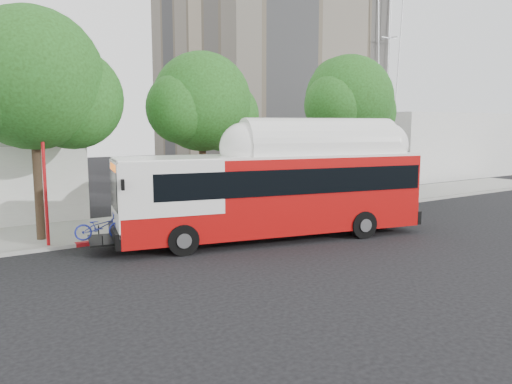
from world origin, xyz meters
TOP-DOWN VIEW (x-y plane):
  - ground at (0.00, 0.00)m, footprint 120.00×120.00m
  - sidewalk at (0.00, 6.50)m, footprint 60.00×5.00m
  - curb_strip at (0.00, 3.90)m, footprint 60.00×0.30m
  - red_curb_segment at (-3.00, 3.90)m, footprint 10.00×0.32m
  - street_tree_left at (-8.53, 5.56)m, footprint 6.67×5.80m
  - street_tree_mid at (-0.59, 6.06)m, footprint 5.75×5.00m
  - street_tree_right at (9.44, 5.86)m, footprint 6.21×5.40m
  - apartment_tower at (18.00, 28.00)m, footprint 18.00×18.00m
  - horizon_block at (30.00, 16.00)m, footprint 20.00×12.00m
  - transit_bus at (-0.29, 0.59)m, footprint 14.49×5.65m
  - signal_pole at (-8.98, 4.18)m, footprint 0.13×0.45m

SIDE VIEW (x-z plane):
  - ground at x=0.00m, z-range 0.00..0.00m
  - sidewalk at x=0.00m, z-range 0.00..0.15m
  - curb_strip at x=0.00m, z-range 0.00..0.15m
  - red_curb_segment at x=-3.00m, z-range 0.00..0.16m
  - transit_bus at x=-0.29m, z-range -0.14..4.09m
  - signal_pole at x=-8.98m, z-range 0.06..4.77m
  - horizon_block at x=30.00m, z-range 0.00..6.00m
  - street_tree_mid at x=-0.59m, z-range 1.60..10.22m
  - street_tree_right at x=9.44m, z-range 1.67..10.85m
  - street_tree_left at x=-8.53m, z-range 1.73..11.47m
  - apartment_tower at x=18.00m, z-range -0.88..36.12m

